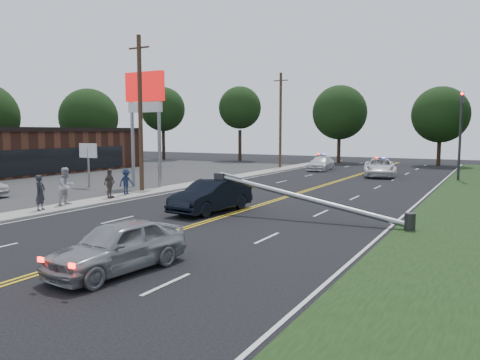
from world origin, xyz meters
The scene contains 23 objects.
ground centered at (0.00, 0.00, 0.00)m, with size 120.00×120.00×0.00m, color black.
parking_lot centered at (-20.00, 10.00, 0.01)m, with size 25.00×60.00×0.01m, color #2D2D2D.
sidewalk centered at (-8.40, 10.00, 0.06)m, with size 1.80×70.00×0.12m, color #9A958B.
centerline_yellow centered at (0.00, 10.00, 0.01)m, with size 0.36×80.00×0.00m, color gold.
pylon_sign centered at (-10.50, 14.00, 6.00)m, with size 3.20×0.35×8.00m.
small_sign centered at (-14.00, 12.00, 2.33)m, with size 1.60×0.14×3.10m.
traffic_signal centered at (8.30, 30.00, 4.21)m, with size 0.28×0.41×7.05m.
fallen_streetlight centered at (4.19, 8.00, 0.92)m, with size 9.36×0.44×1.91m.
utility_pole_mid centered at (-9.20, 12.00, 5.08)m, with size 1.60×0.28×10.00m.
utility_pole_far centered at (-9.20, 34.00, 5.08)m, with size 1.60×0.28×10.00m.
tree_3 centered at (-34.38, 31.29, 5.62)m, with size 7.28×7.28×9.27m.
tree_4 centered at (-29.82, 40.46, 6.93)m, with size 6.08×6.08×9.98m.
tree_5 centered at (-19.22, 43.27, 7.01)m, with size 5.60×5.60×9.83m.
tree_6 centered at (-6.53, 46.01, 6.24)m, with size 6.73×6.73×9.62m.
tree_7 centered at (5.09, 46.20, 5.79)m, with size 6.34×6.34×8.97m.
crashed_sedan centered at (-1.14, 7.75, 0.79)m, with size 1.68×4.82×1.59m, color black.
waiting_sedan centered at (1.79, -1.76, 0.73)m, with size 1.72×4.29×1.46m, color gray.
emergency_a centered at (2.04, 30.11, 0.79)m, with size 2.62×5.68×1.58m, color silver.
emergency_b centered at (-4.56, 33.72, 0.70)m, with size 1.96×4.81×1.40m, color silver.
bystander_a centered at (-8.31, 3.60, 0.98)m, with size 0.63×0.41×1.73m, color #25252D.
bystander_b centered at (-8.56, 5.38, 1.10)m, with size 0.95×0.74×1.96m, color #B0AFB5.
bystander_c centered at (-8.69, 10.00, 0.89)m, with size 0.99×0.57×1.54m, color #1A2643.
bystander_d centered at (-8.38, 8.28, 0.97)m, with size 0.99×0.41×1.69m, color #574A45.
Camera 1 is at (11.07, -11.37, 3.96)m, focal length 35.00 mm.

